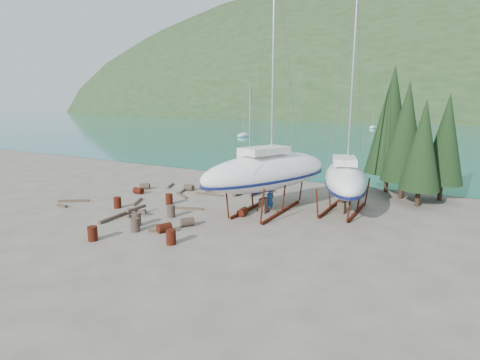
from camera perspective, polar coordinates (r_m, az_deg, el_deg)
The scene contains 47 objects.
ground at distance 28.69m, azimuth -5.70°, elevation -4.91°, with size 600.00×600.00×0.00m, color #63594E.
bay_water at distance 337.86m, azimuth 27.32°, elevation 8.85°, with size 700.00×700.00×0.00m, color #186E7A.
far_hill at distance 342.85m, azimuth 27.36°, elevation 8.86°, with size 800.00×360.00×110.00m, color #21341A.
far_house_left at distance 225.64m, azimuth 10.15°, elevation 9.99°, with size 6.60×5.60×5.60m.
far_house_center at distance 215.48m, azimuth 20.34°, elevation 9.40°, with size 6.60×5.60×5.60m.
cypress_near_right at distance 34.64m, azimuth 23.95°, elevation 6.74°, with size 3.60×3.60×10.00m.
cypress_mid_right at distance 32.60m, azimuth 26.07°, elevation 4.78°, with size 3.06×3.06×8.50m.
cypress_back_left at distance 36.75m, azimuth 22.06°, elevation 8.46°, with size 4.14×4.14×11.50m.
cypress_far_right at distance 35.50m, azimuth 28.88°, elevation 5.45°, with size 3.24×3.24×9.00m.
moored_boat_left at distance 94.68m, azimuth 0.50°, elevation 6.82°, with size 2.00×5.00×6.05m.
moored_boat_mid at distance 102.85m, azimuth 26.40°, elevation 6.00°, with size 2.00×5.00×6.05m.
moored_boat_far at distance 134.76m, azimuth 19.55°, elevation 7.55°, with size 2.00×5.00×6.05m.
large_sailboat_near at distance 28.35m, azimuth 4.24°, elevation 1.35°, with size 7.60×12.68×19.23m.
large_sailboat_far at distance 29.26m, azimuth 15.72°, elevation 0.29°, with size 5.83×10.47×15.92m.
small_sailboat_shore at distance 40.11m, azimuth 1.25°, elevation 2.34°, with size 3.35×6.69×10.26m.
worker at distance 28.47m, azimuth 4.58°, elevation -3.08°, with size 0.67×0.44×1.85m, color navy.
drum_1 at distance 25.54m, azimuth -8.02°, elevation -6.36°, with size 0.58×0.58×0.88m, color #2D2823.
drum_2 at distance 35.52m, azimuth -15.23°, elevation -1.58°, with size 0.58×0.58×0.88m, color #5A1C0F.
drum_3 at distance 24.35m, azimuth -21.54°, elevation -7.60°, with size 0.58×0.58×0.88m, color #5A1C0F.
drum_4 at distance 38.41m, azimuth 1.05°, elevation -0.20°, with size 0.58×0.58×0.88m, color #5A1C0F.
drum_5 at distance 27.70m, azimuth -10.46°, elevation -4.70°, with size 0.58×0.58×0.88m, color #2D2823.
drum_6 at distance 27.58m, azimuth 0.40°, elevation -4.89°, with size 0.58×0.58×0.88m, color #5A1C0F.
drum_7 at distance 22.47m, azimuth -10.46°, elevation -8.55°, with size 0.58×0.58×0.88m, color #5A1C0F.
drum_9 at distance 35.87m, azimuth -7.77°, elevation -1.15°, with size 0.58×0.58×0.88m, color #2D2823.
drum_11 at distance 33.60m, azimuth -0.44°, elevation -1.90°, with size 0.58×0.58×0.88m, color #2D2823.
drum_12 at distance 24.65m, azimuth -11.46°, elevation -7.14°, with size 0.58×0.58×0.88m, color #5A1C0F.
drum_13 at distance 31.12m, azimuth -18.17°, elevation -3.29°, with size 0.58×0.58×0.88m, color #5A1C0F.
drum_14 at distance 31.18m, azimuth -10.74°, elevation -2.88°, with size 0.58×0.58×0.88m, color #5A1C0F.
drum_15 at distance 37.29m, azimuth -14.28°, elevation -0.92°, with size 0.58×0.58×0.88m, color #2D2823.
drum_16 at distance 25.17m, azimuth -15.69°, elevation -6.59°, with size 0.58×0.58×0.88m, color #2D2823.
drum_17 at distance 26.26m, azimuth -15.48°, elevation -5.82°, with size 0.58×0.58×0.88m, color #2D2823.
timber_0 at distance 40.79m, azimuth -3.97°, elevation 0.15°, with size 0.14×2.64×0.14m, color brown.
timber_1 at distance 28.81m, azimuth 4.23°, elevation -4.61°, with size 0.19×1.73×0.19m, color brown.
timber_2 at distance 37.95m, azimuth -10.56°, elevation -0.85°, with size 0.19×2.00×0.19m, color brown.
timber_4 at distance 33.76m, azimuth -8.90°, elevation -2.33°, with size 0.17×2.27×0.17m, color brown.
timber_5 at distance 29.62m, azimuth -8.27°, elevation -4.28°, with size 0.16×2.79×0.16m, color brown.
timber_6 at distance 35.38m, azimuth 3.70°, elevation -1.57°, with size 0.19×2.05×0.19m, color brown.
timber_7 at distance 24.82m, azimuth -11.59°, elevation -7.51°, with size 0.17×1.83×0.17m, color brown.
timber_8 at distance 34.81m, azimuth -3.45°, elevation -1.78°, with size 0.19×2.26×0.19m, color brown.
timber_11 at distance 33.85m, azimuth -4.71°, elevation -2.21°, with size 0.15×2.60×0.15m, color brown.
timber_12 at distance 32.39m, azimuth -15.36°, elevation -3.21°, with size 0.17×2.30×0.17m, color brown.
timber_13 at distance 33.09m, azimuth -25.51°, elevation -3.58°, with size 0.22×1.01×0.22m, color brown.
timber_14 at distance 34.45m, azimuth -24.02°, elevation -2.92°, with size 0.18×2.48×0.18m, color brown.
timber_15 at distance 35.87m, azimuth -8.57°, elevation -1.53°, with size 0.15×2.99×0.15m, color brown.
timber_16 at distance 28.50m, azimuth -18.43°, elevation -5.33°, with size 0.23×3.17×0.23m, color brown.
timber_pile_fore at distance 28.85m, azimuth -15.47°, elevation -4.56°, with size 1.80×1.80×0.60m.
timber_pile_aft at distance 33.90m, azimuth 2.34°, elevation -1.77°, with size 1.80×1.80×0.60m.
Camera 1 is at (16.03, -22.38, 8.06)m, focal length 28.00 mm.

